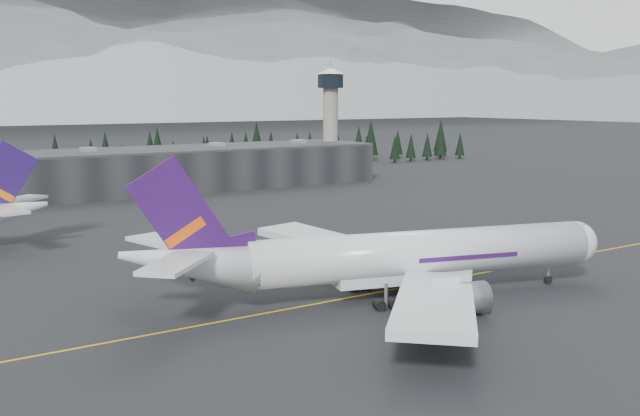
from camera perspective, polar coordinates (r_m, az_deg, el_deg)
ground at (r=106.96m, az=5.91°, el=-6.14°), size 1400.00×1400.00×0.00m
taxiline at (r=105.47m, az=6.59°, el=-6.36°), size 400.00×0.40×0.02m
terminal at (r=216.28m, az=-15.42°, el=2.84°), size 160.00×30.00×12.60m
control_tower at (r=251.04m, az=0.85°, el=7.84°), size 10.00×10.00×37.70m
treeline at (r=251.54m, az=-18.03°, el=3.79°), size 360.00×20.00×15.00m
jet_main at (r=98.41m, az=5.03°, el=-3.97°), size 68.42×62.12×20.55m
gse_vehicle_b at (r=191.58m, az=-12.16°, el=0.55°), size 4.30×1.93×1.43m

